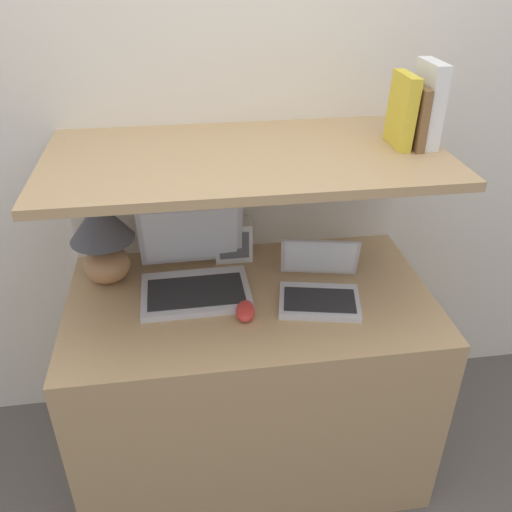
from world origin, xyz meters
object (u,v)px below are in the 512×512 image
at_px(laptop_large, 194,273).
at_px(table_lamp, 102,235).
at_px(book_yellow, 402,111).
at_px(router_box, 233,240).
at_px(book_white, 428,104).
at_px(book_brown, 414,115).
at_px(computer_mouse, 245,311).
at_px(laptop_small, 319,287).

bearing_deg(laptop_large, table_lamp, 163.92).
bearing_deg(book_yellow, table_lamp, 174.11).
xyz_separation_m(laptop_large, book_yellow, (0.65, -0.01, 0.52)).
height_order(laptop_large, router_box, laptop_large).
bearing_deg(book_white, book_brown, -180.00).
height_order(computer_mouse, book_brown, book_brown).
xyz_separation_m(computer_mouse, book_white, (0.58, 0.18, 0.57)).
bearing_deg(book_yellow, laptop_large, 178.86).
xyz_separation_m(computer_mouse, book_brown, (0.54, 0.18, 0.54)).
bearing_deg(book_brown, laptop_small, -159.28).
xyz_separation_m(book_brown, book_yellow, (-0.04, 0.00, 0.02)).
relative_size(computer_mouse, book_brown, 0.59).
bearing_deg(book_white, router_box, 162.57).
relative_size(computer_mouse, book_yellow, 0.50).
distance_m(laptop_small, router_box, 0.38).
xyz_separation_m(computer_mouse, book_yellow, (0.50, 0.18, 0.55)).
bearing_deg(router_box, book_brown, -18.61).
bearing_deg(book_yellow, computer_mouse, -160.38).
bearing_deg(book_yellow, book_brown, -0.00).
bearing_deg(laptop_large, laptop_small, -16.77).
xyz_separation_m(laptop_large, book_brown, (0.69, -0.01, 0.51)).
distance_m(computer_mouse, book_brown, 0.78).
distance_m(laptop_small, book_yellow, 0.60).
xyz_separation_m(laptop_small, router_box, (-0.25, 0.29, 0.03)).
bearing_deg(laptop_small, laptop_large, 163.23).
height_order(laptop_large, book_brown, book_brown).
relative_size(table_lamp, laptop_large, 0.83).
distance_m(laptop_large, router_box, 0.23).
bearing_deg(table_lamp, book_white, -5.44).
xyz_separation_m(laptop_large, book_white, (0.72, -0.01, 0.54)).
xyz_separation_m(table_lamp, router_box, (0.44, 0.08, -0.10)).
height_order(router_box, book_white, book_white).
relative_size(laptop_large, laptop_small, 1.18).
relative_size(router_box, book_brown, 0.81).
distance_m(router_box, book_white, 0.79).
relative_size(table_lamp, book_brown, 1.64).
relative_size(table_lamp, laptop_small, 0.98).
bearing_deg(book_brown, book_yellow, 180.00).
bearing_deg(computer_mouse, router_box, 89.80).
bearing_deg(table_lamp, computer_mouse, -32.03).
xyz_separation_m(router_box, book_brown, (0.54, -0.18, 0.49)).
height_order(laptop_large, laptop_small, laptop_large).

